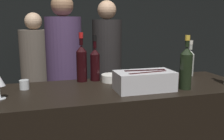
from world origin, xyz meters
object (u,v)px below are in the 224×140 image
red_wine_bottle_black_foil (95,63)px  person_in_hoodie (36,71)px  candle_votive (24,85)px  ice_bin_with_bottles (145,80)px  red_wine_bottle_tall (82,62)px  person_blond_tee (107,69)px  champagne_bottle (186,67)px  person_grey_polo (65,76)px  white_wine_bottle (190,61)px  bowl_white (112,78)px

red_wine_bottle_black_foil → person_in_hoodie: (-0.47, 1.40, -0.32)m
candle_votive → person_in_hoodie: 1.54m
ice_bin_with_bottles → red_wine_bottle_tall: red_wine_bottle_tall is taller
candle_votive → person_blond_tee: bearing=49.9°
red_wine_bottle_tall → champagne_bottle: red_wine_bottle_tall is taller
red_wine_bottle_tall → person_grey_polo: bearing=97.9°
ice_bin_with_bottles → red_wine_bottle_black_foil: size_ratio=1.10×
ice_bin_with_bottles → red_wine_bottle_tall: size_ratio=1.05×
white_wine_bottle → person_grey_polo: size_ratio=0.17×
person_blond_tee → ice_bin_with_bottles: bearing=-77.7°
red_wine_bottle_black_foil → ice_bin_with_bottles: bearing=-54.1°
person_in_hoodie → person_blond_tee: (0.80, -0.51, 0.09)m
champagne_bottle → person_blond_tee: bearing=99.2°
person_in_hoodie → person_grey_polo: person_grey_polo is taller
bowl_white → person_blond_tee: person_blond_tee is taller
person_grey_polo → champagne_bottle: bearing=56.8°
white_wine_bottle → person_blond_tee: size_ratio=0.17×
bowl_white → person_grey_polo: (-0.30, 0.64, -0.11)m
candle_votive → white_wine_bottle: size_ratio=0.22×
red_wine_bottle_tall → candle_votive: bearing=-164.3°
champagne_bottle → person_grey_polo: person_grey_polo is taller
champagne_bottle → person_in_hoodie: size_ratio=0.22×
red_wine_bottle_tall → champagne_bottle: 0.76m
champagne_bottle → person_in_hoodie: 2.10m
red_wine_bottle_black_foil → champagne_bottle: size_ratio=0.97×
red_wine_bottle_tall → white_wine_bottle: size_ratio=1.25×
white_wine_bottle → champagne_bottle: bearing=-126.3°
red_wine_bottle_tall → person_grey_polo: (-0.08, 0.58, -0.23)m
ice_bin_with_bottles → candle_votive: (-0.78, 0.24, -0.04)m
bowl_white → red_wine_bottle_black_foil: size_ratio=0.44×
red_wine_bottle_tall → white_wine_bottle: bearing=-2.6°
ice_bin_with_bottles → red_wine_bottle_tall: bearing=135.5°
candle_votive → red_wine_bottle_black_foil: (0.52, 0.12, 0.11)m
red_wine_bottle_tall → person_grey_polo: person_grey_polo is taller
champagne_bottle → person_grey_polo: bearing=126.5°
white_wine_bottle → red_wine_bottle_tall: bearing=177.4°
ice_bin_with_bottles → red_wine_bottle_tall: 0.52m
person_in_hoodie → person_grey_polo: size_ratio=0.92×
white_wine_bottle → person_in_hoodie: person_in_hoodie is taller
candle_votive → person_in_hoodie: (0.05, 1.52, -0.21)m
champagne_bottle → candle_votive: bearing=164.7°
candle_votive → white_wine_bottle: bearing=3.2°
candle_votive → champagne_bottle: (1.06, -0.29, 0.12)m
champagne_bottle → white_wine_bottle: (0.27, 0.36, -0.03)m
ice_bin_with_bottles → candle_votive: size_ratio=6.05×
bowl_white → person_in_hoodie: 1.60m
bowl_white → person_in_hoodie: (-0.59, 1.47, -0.21)m
white_wine_bottle → person_in_hoodie: (-1.28, 1.45, -0.30)m
red_wine_bottle_black_foil → person_grey_polo: person_grey_polo is taller
bowl_white → person_grey_polo: 0.72m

